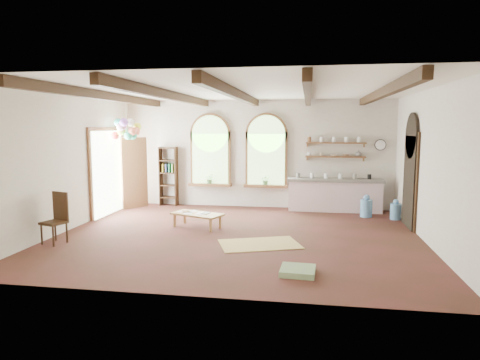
% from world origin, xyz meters
% --- Properties ---
extents(floor, '(8.00, 8.00, 0.00)m').
position_xyz_m(floor, '(0.00, 0.00, 0.00)').
color(floor, '#502421').
rests_on(floor, ground).
extents(ceiling_beams, '(6.20, 6.80, 0.18)m').
position_xyz_m(ceiling_beams, '(0.00, 0.00, 3.10)').
color(ceiling_beams, '#311A0F').
rests_on(ceiling_beams, ceiling).
extents(window_left, '(1.30, 0.28, 2.20)m').
position_xyz_m(window_left, '(-1.40, 3.43, 1.63)').
color(window_left, brown).
rests_on(window_left, floor).
extents(window_right, '(1.30, 0.28, 2.20)m').
position_xyz_m(window_right, '(0.30, 3.43, 1.63)').
color(window_right, brown).
rests_on(window_right, floor).
extents(left_doorway, '(0.10, 1.90, 2.50)m').
position_xyz_m(left_doorway, '(-3.95, 1.80, 1.15)').
color(left_doorway, brown).
rests_on(left_doorway, floor).
extents(right_doorway, '(0.10, 1.30, 2.40)m').
position_xyz_m(right_doorway, '(3.95, 1.50, 1.10)').
color(right_doorway, black).
rests_on(right_doorway, floor).
extents(kitchen_counter, '(2.68, 0.62, 0.94)m').
position_xyz_m(kitchen_counter, '(2.30, 3.20, 0.48)').
color(kitchen_counter, beige).
rests_on(kitchen_counter, floor).
extents(wall_shelf_lower, '(1.70, 0.24, 0.04)m').
position_xyz_m(wall_shelf_lower, '(2.30, 3.38, 1.55)').
color(wall_shelf_lower, brown).
rests_on(wall_shelf_lower, wall_back).
extents(wall_shelf_upper, '(1.70, 0.24, 0.04)m').
position_xyz_m(wall_shelf_upper, '(2.30, 3.38, 1.95)').
color(wall_shelf_upper, brown).
rests_on(wall_shelf_upper, wall_back).
extents(wall_clock, '(0.32, 0.04, 0.32)m').
position_xyz_m(wall_clock, '(3.55, 3.45, 1.90)').
color(wall_clock, black).
rests_on(wall_clock, wall_back).
extents(bookshelf, '(0.53, 0.32, 1.80)m').
position_xyz_m(bookshelf, '(-2.70, 3.32, 0.90)').
color(bookshelf, '#311A0F').
rests_on(bookshelf, floor).
extents(coffee_table, '(1.35, 0.97, 0.35)m').
position_xyz_m(coffee_table, '(-1.08, 0.59, 0.31)').
color(coffee_table, tan).
rests_on(coffee_table, floor).
extents(side_chair, '(0.53, 0.53, 1.06)m').
position_xyz_m(side_chair, '(-3.64, -1.23, 0.31)').
color(side_chair, '#311A0F').
rests_on(side_chair, floor).
extents(floor_mat, '(1.85, 1.49, 0.02)m').
position_xyz_m(floor_mat, '(0.57, -0.65, 0.01)').
color(floor_mat, tan).
rests_on(floor_mat, floor).
extents(floor_cushion, '(0.60, 0.60, 0.10)m').
position_xyz_m(floor_cushion, '(1.40, -2.30, 0.05)').
color(floor_cushion, gray).
rests_on(floor_cushion, floor).
extents(water_jug_a, '(0.32, 0.32, 0.61)m').
position_xyz_m(water_jug_a, '(3.10, 2.50, 0.26)').
color(water_jug_a, '#5C94C5').
rests_on(water_jug_a, floor).
extents(water_jug_b, '(0.28, 0.28, 0.54)m').
position_xyz_m(water_jug_b, '(3.82, 2.30, 0.23)').
color(water_jug_b, '#5C94C5').
rests_on(water_jug_b, floor).
extents(balloon_cluster, '(0.74, 0.80, 1.14)m').
position_xyz_m(balloon_cluster, '(-3.41, 1.95, 2.33)').
color(balloon_cluster, white).
rests_on(balloon_cluster, floor).
extents(table_book, '(0.23, 0.27, 0.02)m').
position_xyz_m(table_book, '(-1.47, 0.70, 0.36)').
color(table_book, olive).
rests_on(table_book, coffee_table).
extents(tablet, '(0.20, 0.26, 0.01)m').
position_xyz_m(tablet, '(-0.87, 0.62, 0.36)').
color(tablet, black).
rests_on(tablet, coffee_table).
extents(potted_plant_left, '(0.27, 0.23, 0.30)m').
position_xyz_m(potted_plant_left, '(-1.40, 3.32, 0.85)').
color(potted_plant_left, '#598C4C').
rests_on(potted_plant_left, window_left).
extents(potted_plant_right, '(0.27, 0.23, 0.30)m').
position_xyz_m(potted_plant_right, '(0.30, 3.32, 0.85)').
color(potted_plant_right, '#598C4C').
rests_on(potted_plant_right, window_right).
extents(shelf_cup_a, '(0.12, 0.10, 0.10)m').
position_xyz_m(shelf_cup_a, '(1.55, 3.38, 1.62)').
color(shelf_cup_a, white).
rests_on(shelf_cup_a, wall_shelf_lower).
extents(shelf_cup_b, '(0.10, 0.10, 0.09)m').
position_xyz_m(shelf_cup_b, '(1.90, 3.38, 1.62)').
color(shelf_cup_b, beige).
rests_on(shelf_cup_b, wall_shelf_lower).
extents(shelf_bowl_a, '(0.22, 0.22, 0.05)m').
position_xyz_m(shelf_bowl_a, '(2.25, 3.38, 1.60)').
color(shelf_bowl_a, beige).
rests_on(shelf_bowl_a, wall_shelf_lower).
extents(shelf_bowl_b, '(0.20, 0.20, 0.06)m').
position_xyz_m(shelf_bowl_b, '(2.60, 3.38, 1.60)').
color(shelf_bowl_b, '#8C664C').
rests_on(shelf_bowl_b, wall_shelf_lower).
extents(shelf_vase, '(0.18, 0.18, 0.19)m').
position_xyz_m(shelf_vase, '(2.95, 3.38, 1.67)').
color(shelf_vase, slate).
rests_on(shelf_vase, wall_shelf_lower).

